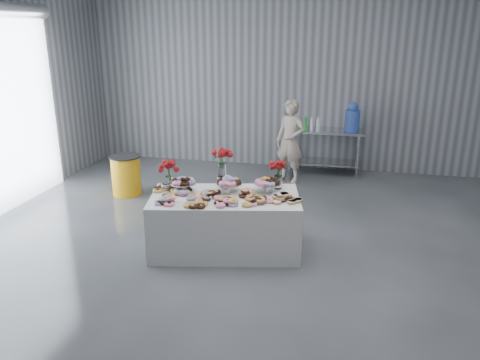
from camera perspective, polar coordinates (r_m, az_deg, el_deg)
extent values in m
plane|color=#383B40|center=(5.89, -1.13, -10.35)|extent=(9.00, 9.00, 0.00)
cube|color=gray|center=(9.64, 5.38, 13.27)|extent=(8.00, 0.04, 4.00)
cube|color=white|center=(6.14, -1.82, -5.24)|extent=(2.07, 1.37, 0.75)
cube|color=silver|center=(9.33, 10.35, 5.94)|extent=(1.50, 0.60, 0.04)
cube|color=silver|center=(9.48, 10.14, 2.22)|extent=(1.40, 0.55, 0.03)
cylinder|color=silver|center=(9.24, 6.09, 3.14)|extent=(0.04, 0.04, 0.86)
cylinder|color=silver|center=(9.19, 14.16, 2.60)|extent=(0.04, 0.04, 0.86)
cylinder|color=silver|center=(9.72, 6.44, 3.88)|extent=(0.04, 0.04, 0.86)
cylinder|color=silver|center=(9.67, 14.12, 3.37)|extent=(0.04, 0.04, 0.86)
cylinder|color=silver|center=(6.17, -6.91, -0.91)|extent=(0.06, 0.06, 0.12)
cylinder|color=silver|center=(6.15, -6.94, -0.33)|extent=(0.36, 0.36, 0.01)
cylinder|color=silver|center=(6.12, -1.33, -0.94)|extent=(0.06, 0.06, 0.12)
cylinder|color=silver|center=(6.10, -1.34, -0.36)|extent=(0.36, 0.36, 0.01)
cylinder|color=silver|center=(6.12, 3.35, -0.96)|extent=(0.06, 0.06, 0.12)
cylinder|color=silver|center=(6.10, 3.36, -0.39)|extent=(0.36, 0.36, 0.01)
cylinder|color=white|center=(6.28, -8.61, -0.34)|extent=(0.11, 0.11, 0.18)
cylinder|color=#1E5919|center=(6.24, -8.67, 0.79)|extent=(0.04, 0.04, 0.18)
cylinder|color=white|center=(6.26, 4.67, -0.26)|extent=(0.11, 0.11, 0.18)
cylinder|color=#1E5919|center=(6.22, 4.70, 0.88)|extent=(0.04, 0.04, 0.18)
cylinder|color=silver|center=(6.31, -2.18, -0.21)|extent=(0.14, 0.14, 0.15)
cylinder|color=white|center=(6.26, -2.19, 1.22)|extent=(0.11, 0.11, 0.18)
cylinder|color=#1E5919|center=(6.22, -2.21, 2.37)|extent=(0.04, 0.04, 0.18)
cylinder|color=blue|center=(9.28, 13.53, 7.05)|extent=(0.28, 0.28, 0.40)
sphere|color=blue|center=(9.24, 13.65, 8.61)|extent=(0.20, 0.20, 0.20)
imported|color=#CC8C93|center=(8.80, 6.14, 4.72)|extent=(0.67, 0.57, 1.56)
cylinder|color=#FAAB15|center=(8.40, -13.71, 0.52)|extent=(0.50, 0.50, 0.67)
cylinder|color=black|center=(8.31, -13.89, 2.80)|extent=(0.54, 0.54, 0.02)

